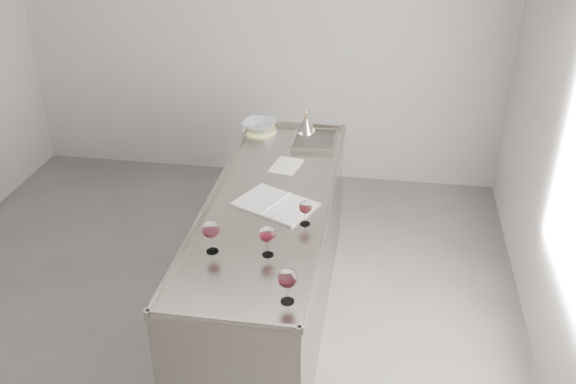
% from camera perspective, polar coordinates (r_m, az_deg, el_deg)
% --- Properties ---
extents(room_shell, '(4.54, 5.04, 2.84)m').
position_cam_1_polar(room_shell, '(3.69, -10.31, 3.87)').
color(room_shell, '#514F4C').
rests_on(room_shell, ground).
extents(counter, '(0.77, 2.42, 0.97)m').
position_cam_1_polar(counter, '(4.29, -1.58, -6.13)').
color(counter, gray).
rests_on(counter, ground).
extents(wine_glass_left, '(0.10, 0.10, 0.20)m').
position_cam_1_polar(wine_glass_left, '(3.50, -6.86, -3.38)').
color(wine_glass_left, white).
rests_on(wine_glass_left, counter).
extents(wine_glass_middle, '(0.09, 0.09, 0.18)m').
position_cam_1_polar(wine_glass_middle, '(3.45, -1.84, -3.84)').
color(wine_glass_middle, white).
rests_on(wine_glass_middle, counter).
extents(wine_glass_right, '(0.10, 0.10, 0.19)m').
position_cam_1_polar(wine_glass_right, '(3.11, -0.06, -7.74)').
color(wine_glass_right, white).
rests_on(wine_glass_right, counter).
extents(wine_glass_small, '(0.08, 0.08, 0.16)m').
position_cam_1_polar(wine_glass_small, '(3.73, 1.55, -1.42)').
color(wine_glass_small, white).
rests_on(wine_glass_small, counter).
extents(notebook, '(0.56, 0.50, 0.02)m').
position_cam_1_polar(notebook, '(3.97, -1.11, -1.09)').
color(notebook, silver).
rests_on(notebook, counter).
extents(loose_paper_top, '(0.23, 0.29, 0.00)m').
position_cam_1_polar(loose_paper_top, '(4.46, -0.14, 2.37)').
color(loose_paper_top, silver).
rests_on(loose_paper_top, counter).
extents(trivet, '(0.32, 0.32, 0.02)m').
position_cam_1_polar(trivet, '(5.00, -2.56, 5.53)').
color(trivet, beige).
rests_on(trivet, counter).
extents(ceramic_bowl, '(0.30, 0.30, 0.06)m').
position_cam_1_polar(ceramic_bowl, '(4.99, -2.57, 5.95)').
color(ceramic_bowl, '#98ABB1').
rests_on(ceramic_bowl, trivet).
extents(wine_funnel, '(0.14, 0.14, 0.20)m').
position_cam_1_polar(wine_funnel, '(4.96, 1.61, 5.95)').
color(wine_funnel, '#A89F95').
rests_on(wine_funnel, counter).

